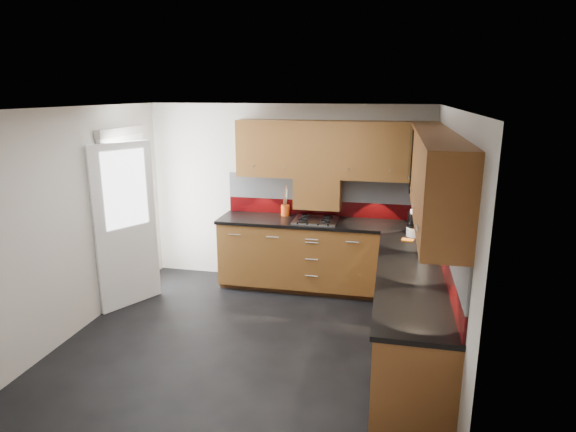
% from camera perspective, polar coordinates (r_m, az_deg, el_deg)
% --- Properties ---
extents(room, '(4.00, 3.80, 2.64)m').
position_cam_1_polar(room, '(4.73, -4.83, 1.69)').
color(room, black).
extents(base_cabinets, '(2.70, 3.20, 0.95)m').
position_cam_1_polar(base_cabinets, '(5.55, 8.32, -7.96)').
color(base_cabinets, brown).
rests_on(base_cabinets, room).
extents(countertop, '(2.72, 3.22, 0.04)m').
position_cam_1_polar(countertop, '(5.37, 8.36, -3.25)').
color(countertop, black).
rests_on(countertop, base_cabinets).
extents(backsplash, '(2.70, 3.20, 0.54)m').
position_cam_1_polar(backsplash, '(5.50, 10.94, 0.19)').
color(backsplash, '#6A090C').
rests_on(backsplash, countertop).
extents(upper_cabinets, '(2.50, 3.20, 0.72)m').
position_cam_1_polar(upper_cabinets, '(5.24, 10.71, 6.51)').
color(upper_cabinets, brown).
rests_on(upper_cabinets, room).
extents(extractor_hood, '(0.60, 0.33, 0.40)m').
position_cam_1_polar(extractor_hood, '(6.24, 3.56, 2.78)').
color(extractor_hood, brown).
rests_on(extractor_hood, room).
extents(glass_cabinet, '(0.32, 0.80, 0.66)m').
position_cam_1_polar(glass_cabinet, '(5.53, 15.83, 6.90)').
color(glass_cabinet, black).
rests_on(glass_cabinet, room).
extents(back_door, '(0.42, 1.19, 2.04)m').
position_cam_1_polar(back_door, '(6.23, -18.54, -0.32)').
color(back_door, white).
rests_on(back_door, room).
extents(gas_hob, '(0.55, 0.49, 0.04)m').
position_cam_1_polar(gas_hob, '(6.16, 3.28, -0.49)').
color(gas_hob, silver).
rests_on(gas_hob, countertop).
extents(utensil_pot, '(0.12, 0.12, 0.41)m').
position_cam_1_polar(utensil_pot, '(6.42, -0.31, 0.88)').
color(utensil_pot, '#E24E15').
rests_on(utensil_pot, countertop).
extents(toaster, '(0.24, 0.16, 0.17)m').
position_cam_1_polar(toaster, '(6.26, 15.39, -0.11)').
color(toaster, silver).
rests_on(toaster, countertop).
extents(food_processor, '(0.19, 0.19, 0.31)m').
position_cam_1_polar(food_processor, '(5.68, 14.82, -0.92)').
color(food_processor, white).
rests_on(food_processor, countertop).
extents(paper_towel, '(0.13, 0.13, 0.25)m').
position_cam_1_polar(paper_towel, '(4.91, 16.00, -3.59)').
color(paper_towel, white).
rests_on(paper_towel, countertop).
extents(orange_cloth, '(0.15, 0.13, 0.01)m').
position_cam_1_polar(orange_cloth, '(5.52, 14.00, -2.78)').
color(orange_cloth, orange).
rests_on(orange_cloth, countertop).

